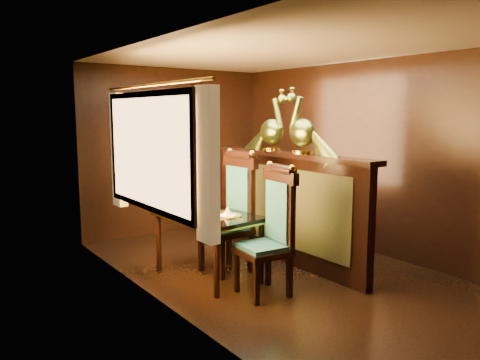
{
  "coord_description": "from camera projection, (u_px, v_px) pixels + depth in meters",
  "views": [
    {
      "loc": [
        -3.43,
        -3.92,
        1.83
      ],
      "look_at": [
        -0.34,
        0.33,
        1.07
      ],
      "focal_mm": 35.0,
      "sensor_mm": 36.0,
      "label": 1
    }
  ],
  "objects": [
    {
      "name": "peacock_left",
      "position": [
        303.0,
        120.0,
        5.36
      ],
      "size": [
        0.24,
        0.64,
        0.77
      ],
      "primitive_type": null,
      "color": "#1B522D",
      "rests_on": "partition"
    },
    {
      "name": "chair_right",
      "position": [
        235.0,
        208.0,
        5.43
      ],
      "size": [
        0.53,
        0.57,
        1.41
      ],
      "rotation": [
        0.0,
        0.0,
        0.04
      ],
      "color": "black",
      "rests_on": "ground"
    },
    {
      "name": "chair_left",
      "position": [
        273.0,
        226.0,
        4.71
      ],
      "size": [
        0.53,
        0.55,
        1.33
      ],
      "rotation": [
        0.0,
        0.0,
        -0.11
      ],
      "color": "black",
      "rests_on": "ground"
    },
    {
      "name": "peacock_right",
      "position": [
        272.0,
        120.0,
        5.8
      ],
      "size": [
        0.24,
        0.63,
        0.75
      ],
      "primitive_type": null,
      "color": "#1B522D",
      "rests_on": "partition"
    },
    {
      "name": "room_shell",
      "position": [
        276.0,
        135.0,
        5.14
      ],
      "size": [
        3.04,
        5.04,
        2.52
      ],
      "color": "black",
      "rests_on": "ground"
    },
    {
      "name": "partition",
      "position": [
        285.0,
        205.0,
        5.72
      ],
      "size": [
        0.26,
        2.7,
        1.36
      ],
      "color": "black",
      "rests_on": "ground"
    },
    {
      "name": "ground",
      "position": [
        281.0,
        273.0,
        5.4
      ],
      "size": [
        5.0,
        5.0,
        0.0
      ],
      "primitive_type": "plane",
      "color": "black",
      "rests_on": "ground"
    },
    {
      "name": "dining_table",
      "position": [
        207.0,
        219.0,
        5.18
      ],
      "size": [
        0.85,
        1.29,
        0.93
      ],
      "rotation": [
        0.0,
        0.0,
        0.08
      ],
      "color": "black",
      "rests_on": "ground"
    }
  ]
}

